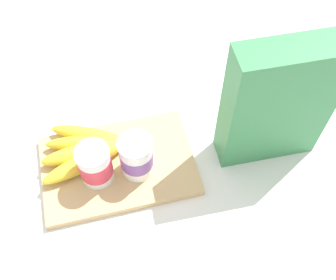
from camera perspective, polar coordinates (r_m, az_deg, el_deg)
name	(u,v)px	position (r m, az deg, el deg)	size (l,w,h in m)	color
ground_plane	(118,168)	(0.87, -7.08, -3.89)	(2.40, 2.40, 0.00)	silver
cutting_board	(117,166)	(0.87, -7.14, -3.60)	(0.32, 0.21, 0.02)	tan
cereal_box	(276,105)	(0.80, 14.90, 4.79)	(0.21, 0.07, 0.30)	#38844C
yogurt_cup_front	(135,157)	(0.81, -4.66, -2.42)	(0.07, 0.07, 0.10)	white
yogurt_cup_back	(94,165)	(0.81, -10.39, -3.47)	(0.07, 0.07, 0.09)	white
banana_bunch	(85,149)	(0.87, -11.63, -1.29)	(0.19, 0.16, 0.04)	yellow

